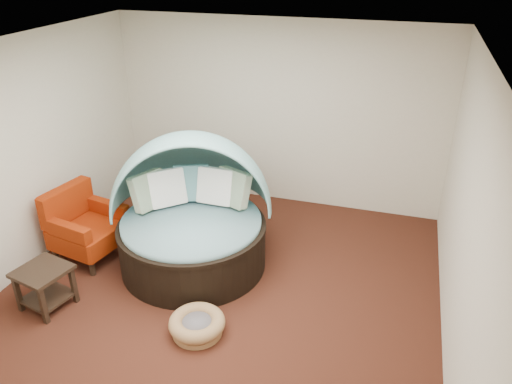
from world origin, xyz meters
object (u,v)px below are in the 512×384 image
(canopy_daybed, at_px, (191,207))
(side_table, at_px, (45,283))
(pet_basket, at_px, (197,325))
(red_armchair, at_px, (85,226))

(canopy_daybed, height_order, side_table, canopy_daybed)
(pet_basket, xyz_separation_m, side_table, (-1.79, -0.09, 0.21))
(red_armchair, distance_m, side_table, 1.07)
(side_table, bearing_deg, canopy_daybed, 47.88)
(canopy_daybed, height_order, red_armchair, canopy_daybed)
(canopy_daybed, bearing_deg, side_table, -153.69)
(canopy_daybed, xyz_separation_m, side_table, (-1.21, -1.34, -0.46))
(pet_basket, bearing_deg, red_armchair, 153.92)
(canopy_daybed, xyz_separation_m, pet_basket, (0.57, -1.25, -0.67))
(side_table, bearing_deg, pet_basket, 2.81)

